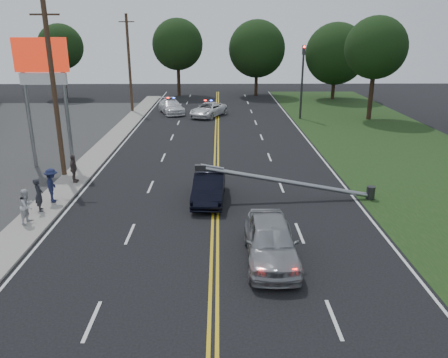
{
  "coord_description": "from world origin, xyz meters",
  "views": [
    {
      "loc": [
        0.2,
        -13.22,
        8.41
      ],
      "look_at": [
        0.42,
        6.38,
        1.7
      ],
      "focal_mm": 35.0,
      "sensor_mm": 36.0,
      "label": 1
    }
  ],
  "objects_px": {
    "bystander_b": "(27,206)",
    "pylon_sign": "(43,72)",
    "utility_pole_mid": "(54,92)",
    "utility_pole_far": "(129,63)",
    "waiting_sedan": "(271,241)",
    "emergency_b": "(171,106)",
    "bystander_a": "(39,195)",
    "bystander_d": "(74,169)",
    "fallen_streetlight": "(296,183)",
    "bystander_c": "(52,185)",
    "emergency_a": "(208,110)",
    "traffic_signal": "(302,76)",
    "crashed_sedan": "(209,187)"
  },
  "relations": [
    {
      "from": "bystander_b",
      "to": "pylon_sign",
      "type": "bearing_deg",
      "value": 24.7
    },
    {
      "from": "utility_pole_mid",
      "to": "utility_pole_far",
      "type": "bearing_deg",
      "value": 90.0
    },
    {
      "from": "utility_pole_far",
      "to": "waiting_sedan",
      "type": "xyz_separation_m",
      "value": [
        11.35,
        -32.31,
        -4.27
      ]
    },
    {
      "from": "emergency_b",
      "to": "bystander_a",
      "type": "height_order",
      "value": "bystander_a"
    },
    {
      "from": "bystander_a",
      "to": "bystander_d",
      "type": "xyz_separation_m",
      "value": [
        0.34,
        4.19,
        -0.01
      ]
    },
    {
      "from": "fallen_streetlight",
      "to": "bystander_c",
      "type": "height_order",
      "value": "fallen_streetlight"
    },
    {
      "from": "utility_pole_far",
      "to": "emergency_a",
      "type": "height_order",
      "value": "utility_pole_far"
    },
    {
      "from": "utility_pole_far",
      "to": "bystander_b",
      "type": "bearing_deg",
      "value": -88.51
    },
    {
      "from": "emergency_b",
      "to": "pylon_sign",
      "type": "bearing_deg",
      "value": -125.39
    },
    {
      "from": "utility_pole_far",
      "to": "bystander_d",
      "type": "relative_size",
      "value": 6.22
    },
    {
      "from": "utility_pole_mid",
      "to": "bystander_a",
      "type": "height_order",
      "value": "utility_pole_mid"
    },
    {
      "from": "traffic_signal",
      "to": "bystander_c",
      "type": "height_order",
      "value": "traffic_signal"
    },
    {
      "from": "bystander_a",
      "to": "fallen_streetlight",
      "type": "bearing_deg",
      "value": -103.7
    },
    {
      "from": "bystander_b",
      "to": "emergency_a",
      "type": "bearing_deg",
      "value": -4.24
    },
    {
      "from": "utility_pole_far",
      "to": "emergency_b",
      "type": "distance_m",
      "value": 6.21
    },
    {
      "from": "emergency_a",
      "to": "bystander_d",
      "type": "height_order",
      "value": "bystander_d"
    },
    {
      "from": "emergency_b",
      "to": "bystander_c",
      "type": "relative_size",
      "value": 2.85
    },
    {
      "from": "emergency_a",
      "to": "emergency_b",
      "type": "distance_m",
      "value": 4.36
    },
    {
      "from": "pylon_sign",
      "to": "utility_pole_mid",
      "type": "distance_m",
      "value": 2.55
    },
    {
      "from": "traffic_signal",
      "to": "bystander_d",
      "type": "distance_m",
      "value": 25.63
    },
    {
      "from": "bystander_d",
      "to": "waiting_sedan",
      "type": "bearing_deg",
      "value": -132.08
    },
    {
      "from": "utility_pole_mid",
      "to": "bystander_a",
      "type": "relative_size",
      "value": 6.17
    },
    {
      "from": "bystander_a",
      "to": "bystander_d",
      "type": "height_order",
      "value": "bystander_a"
    },
    {
      "from": "bystander_a",
      "to": "utility_pole_mid",
      "type": "bearing_deg",
      "value": -13.38
    },
    {
      "from": "utility_pole_far",
      "to": "emergency_b",
      "type": "xyz_separation_m",
      "value": [
        4.32,
        -1.0,
        -4.35
      ]
    },
    {
      "from": "emergency_a",
      "to": "bystander_d",
      "type": "relative_size",
      "value": 3.1
    },
    {
      "from": "utility_pole_far",
      "to": "bystander_b",
      "type": "distance_m",
      "value": 29.29
    },
    {
      "from": "emergency_a",
      "to": "bystander_b",
      "type": "relative_size",
      "value": 3.11
    },
    {
      "from": "traffic_signal",
      "to": "fallen_streetlight",
      "type": "xyz_separation_m",
      "value": [
        -4.11,
        -22.0,
        -3.29
      ]
    },
    {
      "from": "utility_pole_mid",
      "to": "utility_pole_far",
      "type": "height_order",
      "value": "same"
    },
    {
      "from": "emergency_a",
      "to": "bystander_d",
      "type": "distance_m",
      "value": 21.85
    },
    {
      "from": "pylon_sign",
      "to": "waiting_sedan",
      "type": "distance_m",
      "value": 18.4
    },
    {
      "from": "bystander_c",
      "to": "bystander_b",
      "type": "bearing_deg",
      "value": 160.54
    },
    {
      "from": "bystander_b",
      "to": "bystander_d",
      "type": "height_order",
      "value": "bystander_d"
    },
    {
      "from": "utility_pole_mid",
      "to": "emergency_b",
      "type": "height_order",
      "value": "utility_pole_mid"
    },
    {
      "from": "traffic_signal",
      "to": "crashed_sedan",
      "type": "xyz_separation_m",
      "value": [
        -8.64,
        -22.06,
        -3.49
      ]
    },
    {
      "from": "bystander_c",
      "to": "utility_pole_far",
      "type": "bearing_deg",
      "value": -12.24
    },
    {
      "from": "bystander_a",
      "to": "pylon_sign",
      "type": "bearing_deg",
      "value": -5.89
    },
    {
      "from": "emergency_a",
      "to": "bystander_c",
      "type": "height_order",
      "value": "bystander_c"
    },
    {
      "from": "traffic_signal",
      "to": "waiting_sedan",
      "type": "xyz_separation_m",
      "value": [
        -6.15,
        -28.3,
        -3.39
      ]
    },
    {
      "from": "fallen_streetlight",
      "to": "utility_pole_far",
      "type": "bearing_deg",
      "value": 117.24
    },
    {
      "from": "utility_pole_mid",
      "to": "bystander_a",
      "type": "distance_m",
      "value": 7.02
    },
    {
      "from": "waiting_sedan",
      "to": "pylon_sign",
      "type": "bearing_deg",
      "value": 136.33
    },
    {
      "from": "emergency_a",
      "to": "bystander_c",
      "type": "xyz_separation_m",
      "value": [
        -7.32,
        -23.68,
        0.31
      ]
    },
    {
      "from": "emergency_a",
      "to": "utility_pole_mid",
      "type": "bearing_deg",
      "value": -87.61
    },
    {
      "from": "traffic_signal",
      "to": "waiting_sedan",
      "type": "bearing_deg",
      "value": -102.25
    },
    {
      "from": "traffic_signal",
      "to": "bystander_b",
      "type": "bearing_deg",
      "value": -123.85
    },
    {
      "from": "crashed_sedan",
      "to": "waiting_sedan",
      "type": "bearing_deg",
      "value": -65.35
    },
    {
      "from": "utility_pole_far",
      "to": "bystander_b",
      "type": "height_order",
      "value": "utility_pole_far"
    },
    {
      "from": "waiting_sedan",
      "to": "bystander_a",
      "type": "bearing_deg",
      "value": 156.63
    }
  ]
}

